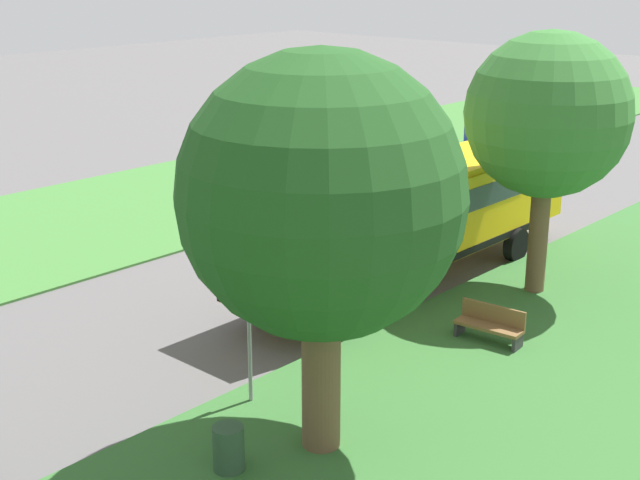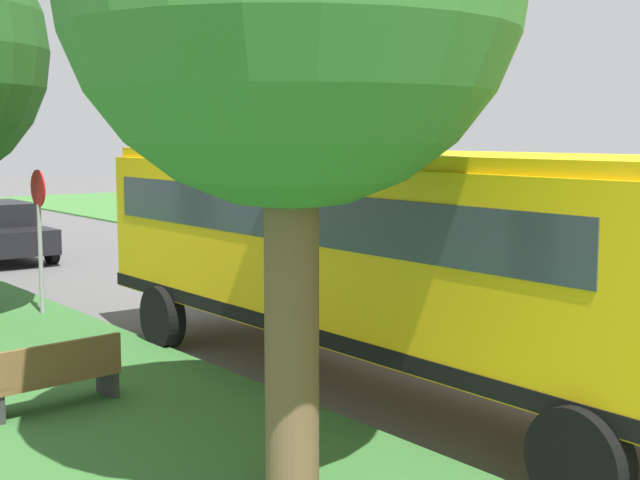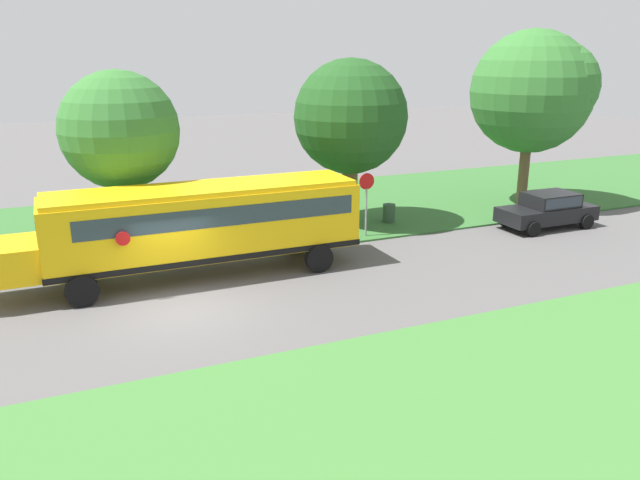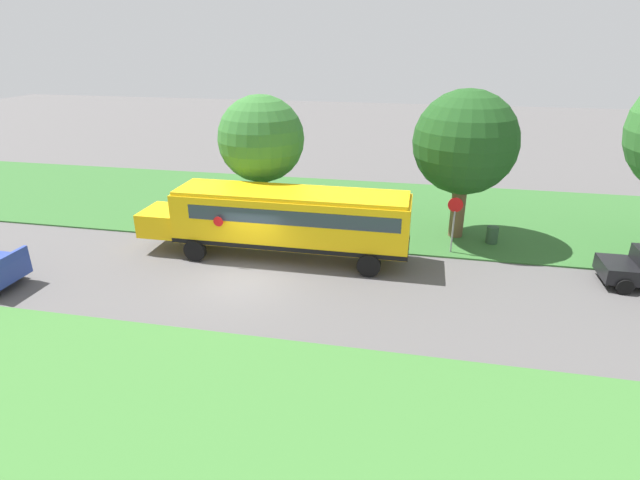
{
  "view_description": "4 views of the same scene",
  "coord_description": "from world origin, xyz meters",
  "px_view_note": "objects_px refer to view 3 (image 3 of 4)",
  "views": [
    {
      "loc": [
        -16.5,
        19.58,
        8.64
      ],
      "look_at": [
        -1.42,
        3.05,
        1.48
      ],
      "focal_mm": 50.0,
      "sensor_mm": 36.0,
      "label": 1
    },
    {
      "loc": [
        -10.44,
        -7.41,
        3.39
      ],
      "look_at": [
        -0.81,
        5.07,
        1.51
      ],
      "focal_mm": 50.0,
      "sensor_mm": 36.0,
      "label": 2
    },
    {
      "loc": [
        17.71,
        -3.2,
        7.45
      ],
      "look_at": [
        -1.0,
        4.94,
        1.32
      ],
      "focal_mm": 35.0,
      "sensor_mm": 36.0,
      "label": 3
    },
    {
      "loc": [
        17.62,
        6.9,
        9.51
      ],
      "look_at": [
        -1.35,
        3.01,
        1.53
      ],
      "focal_mm": 28.0,
      "sensor_mm": 36.0,
      "label": 4
    }
  ],
  "objects_px": {
    "park_bench": "(219,230)",
    "car_black_nearest": "(548,208)",
    "trash_bin": "(389,214)",
    "school_bus": "(197,223)",
    "stop_sign": "(366,197)",
    "oak_tree_far_end": "(537,90)",
    "oak_tree_beside_bus": "(124,133)",
    "oak_tree_roadside_mid": "(351,115)"
  },
  "relations": [
    {
      "from": "park_bench",
      "to": "school_bus",
      "type": "bearing_deg",
      "value": -23.81
    },
    {
      "from": "trash_bin",
      "to": "car_black_nearest",
      "type": "bearing_deg",
      "value": 61.3
    },
    {
      "from": "stop_sign",
      "to": "trash_bin",
      "type": "height_order",
      "value": "stop_sign"
    },
    {
      "from": "oak_tree_beside_bus",
      "to": "park_bench",
      "type": "distance_m",
      "value": 5.59
    },
    {
      "from": "school_bus",
      "to": "park_bench",
      "type": "xyz_separation_m",
      "value": [
        -3.88,
        1.71,
        -1.45
      ]
    },
    {
      "from": "car_black_nearest",
      "to": "stop_sign",
      "type": "xyz_separation_m",
      "value": [
        -1.8,
        -8.12,
        0.86
      ]
    },
    {
      "from": "school_bus",
      "to": "car_black_nearest",
      "type": "height_order",
      "value": "school_bus"
    },
    {
      "from": "car_black_nearest",
      "to": "oak_tree_far_end",
      "type": "bearing_deg",
      "value": 150.62
    },
    {
      "from": "school_bus",
      "to": "car_black_nearest",
      "type": "distance_m",
      "value": 15.63
    },
    {
      "from": "oak_tree_roadside_mid",
      "to": "trash_bin",
      "type": "bearing_deg",
      "value": 68.98
    },
    {
      "from": "trash_bin",
      "to": "oak_tree_roadside_mid",
      "type": "bearing_deg",
      "value": -111.02
    },
    {
      "from": "oak_tree_roadside_mid",
      "to": "stop_sign",
      "type": "height_order",
      "value": "oak_tree_roadside_mid"
    },
    {
      "from": "stop_sign",
      "to": "oak_tree_far_end",
      "type": "bearing_deg",
      "value": 100.32
    },
    {
      "from": "school_bus",
      "to": "oak_tree_beside_bus",
      "type": "xyz_separation_m",
      "value": [
        -2.97,
        -1.81,
        2.8
      ]
    },
    {
      "from": "oak_tree_roadside_mid",
      "to": "trash_bin",
      "type": "xyz_separation_m",
      "value": [
        0.64,
        1.66,
        -4.45
      ]
    },
    {
      "from": "park_bench",
      "to": "stop_sign",
      "type": "bearing_deg",
      "value": 71.06
    },
    {
      "from": "oak_tree_far_end",
      "to": "stop_sign",
      "type": "xyz_separation_m",
      "value": [
        1.85,
        -10.18,
        -3.99
      ]
    },
    {
      "from": "stop_sign",
      "to": "park_bench",
      "type": "bearing_deg",
      "value": -108.94
    },
    {
      "from": "oak_tree_beside_bus",
      "to": "school_bus",
      "type": "bearing_deg",
      "value": 31.34
    },
    {
      "from": "oak_tree_far_end",
      "to": "car_black_nearest",
      "type": "bearing_deg",
      "value": -29.38
    },
    {
      "from": "park_bench",
      "to": "trash_bin",
      "type": "xyz_separation_m",
      "value": [
        0.42,
        7.75,
        -0.02
      ]
    },
    {
      "from": "car_black_nearest",
      "to": "stop_sign",
      "type": "relative_size",
      "value": 1.61
    },
    {
      "from": "oak_tree_far_end",
      "to": "trash_bin",
      "type": "distance_m",
      "value": 9.74
    },
    {
      "from": "oak_tree_far_end",
      "to": "park_bench",
      "type": "relative_size",
      "value": 5.24
    },
    {
      "from": "school_bus",
      "to": "oak_tree_far_end",
      "type": "xyz_separation_m",
      "value": [
        -3.75,
        17.65,
        3.8
      ]
    },
    {
      "from": "school_bus",
      "to": "car_black_nearest",
      "type": "relative_size",
      "value": 2.82
    },
    {
      "from": "car_black_nearest",
      "to": "oak_tree_far_end",
      "type": "xyz_separation_m",
      "value": [
        -3.65,
        2.06,
        4.85
      ]
    },
    {
      "from": "stop_sign",
      "to": "trash_bin",
      "type": "relative_size",
      "value": 3.04
    },
    {
      "from": "park_bench",
      "to": "car_black_nearest",
      "type": "bearing_deg",
      "value": 74.78
    },
    {
      "from": "oak_tree_beside_bus",
      "to": "stop_sign",
      "type": "xyz_separation_m",
      "value": [
        1.07,
        9.28,
        -2.98
      ]
    },
    {
      "from": "trash_bin",
      "to": "school_bus",
      "type": "bearing_deg",
      "value": -69.94
    },
    {
      "from": "oak_tree_roadside_mid",
      "to": "oak_tree_far_end",
      "type": "distance_m",
      "value": 9.88
    },
    {
      "from": "school_bus",
      "to": "trash_bin",
      "type": "distance_m",
      "value": 10.18
    },
    {
      "from": "oak_tree_beside_bus",
      "to": "oak_tree_roadside_mid",
      "type": "bearing_deg",
      "value": 96.64
    },
    {
      "from": "oak_tree_roadside_mid",
      "to": "stop_sign",
      "type": "relative_size",
      "value": 2.66
    },
    {
      "from": "oak_tree_beside_bus",
      "to": "oak_tree_far_end",
      "type": "bearing_deg",
      "value": 92.3
    },
    {
      "from": "school_bus",
      "to": "oak_tree_far_end",
      "type": "relative_size",
      "value": 1.44
    },
    {
      "from": "stop_sign",
      "to": "park_bench",
      "type": "height_order",
      "value": "stop_sign"
    },
    {
      "from": "oak_tree_far_end",
      "to": "trash_bin",
      "type": "xyz_separation_m",
      "value": [
        0.3,
        -8.19,
        -5.27
      ]
    },
    {
      "from": "oak_tree_beside_bus",
      "to": "oak_tree_roadside_mid",
      "type": "height_order",
      "value": "oak_tree_roadside_mid"
    },
    {
      "from": "trash_bin",
      "to": "oak_tree_far_end",
      "type": "bearing_deg",
      "value": 92.1
    },
    {
      "from": "oak_tree_far_end",
      "to": "park_bench",
      "type": "distance_m",
      "value": 16.78
    }
  ]
}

